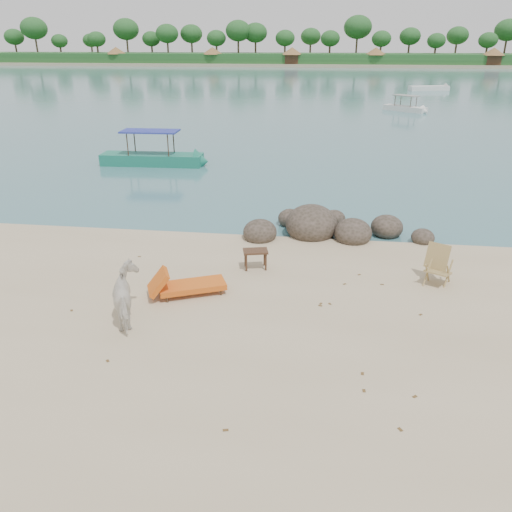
{
  "coord_description": "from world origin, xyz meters",
  "views": [
    {
      "loc": [
        1.69,
        -9.82,
        6.15
      ],
      "look_at": [
        0.13,
        2.0,
        1.0
      ],
      "focal_mm": 35.0,
      "sensor_mm": 36.0,
      "label": 1
    }
  ],
  "objects_px": {
    "lounge_chair": "(192,283)",
    "boulders": "(324,228)",
    "cow": "(128,297)",
    "side_table": "(255,260)",
    "deck_chair": "(439,267)",
    "boat_near": "(150,136)"
  },
  "relations": [
    {
      "from": "cow",
      "to": "lounge_chair",
      "type": "bearing_deg",
      "value": -151.28
    },
    {
      "from": "boulders",
      "to": "lounge_chair",
      "type": "relative_size",
      "value": 2.94
    },
    {
      "from": "cow",
      "to": "boat_near",
      "type": "relative_size",
      "value": 0.25
    },
    {
      "from": "lounge_chair",
      "to": "boulders",
      "type": "bearing_deg",
      "value": 31.79
    },
    {
      "from": "side_table",
      "to": "lounge_chair",
      "type": "height_order",
      "value": "lounge_chair"
    },
    {
      "from": "boulders",
      "to": "cow",
      "type": "xyz_separation_m",
      "value": [
        -4.5,
        -6.5,
        0.41
      ]
    },
    {
      "from": "lounge_chair",
      "to": "boat_near",
      "type": "height_order",
      "value": "boat_near"
    },
    {
      "from": "cow",
      "to": "boat_near",
      "type": "xyz_separation_m",
      "value": [
        -4.81,
        16.1,
        0.83
      ]
    },
    {
      "from": "cow",
      "to": "side_table",
      "type": "bearing_deg",
      "value": -153.15
    },
    {
      "from": "side_table",
      "to": "boat_near",
      "type": "distance_m",
      "value": 14.78
    },
    {
      "from": "side_table",
      "to": "deck_chair",
      "type": "bearing_deg",
      "value": -17.39
    },
    {
      "from": "deck_chair",
      "to": "boat_near",
      "type": "xyz_separation_m",
      "value": [
        -12.41,
        13.12,
        0.97
      ]
    },
    {
      "from": "boulders",
      "to": "side_table",
      "type": "xyz_separation_m",
      "value": [
        -1.95,
        -3.16,
        0.04
      ]
    },
    {
      "from": "lounge_chair",
      "to": "deck_chair",
      "type": "xyz_separation_m",
      "value": [
        6.49,
        1.42,
        0.2
      ]
    },
    {
      "from": "deck_chair",
      "to": "boat_near",
      "type": "distance_m",
      "value": 18.09
    },
    {
      "from": "lounge_chair",
      "to": "deck_chair",
      "type": "relative_size",
      "value": 2.07
    },
    {
      "from": "lounge_chair",
      "to": "boat_near",
      "type": "bearing_deg",
      "value": 88.38
    },
    {
      "from": "lounge_chair",
      "to": "cow",
      "type": "bearing_deg",
      "value": -149.22
    },
    {
      "from": "boulders",
      "to": "side_table",
      "type": "bearing_deg",
      "value": -121.72
    },
    {
      "from": "side_table",
      "to": "boat_near",
      "type": "height_order",
      "value": "boat_near"
    },
    {
      "from": "boulders",
      "to": "deck_chair",
      "type": "distance_m",
      "value": 4.69
    },
    {
      "from": "boulders",
      "to": "lounge_chair",
      "type": "xyz_separation_m",
      "value": [
        -3.39,
        -4.94,
        0.08
      ]
    }
  ]
}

